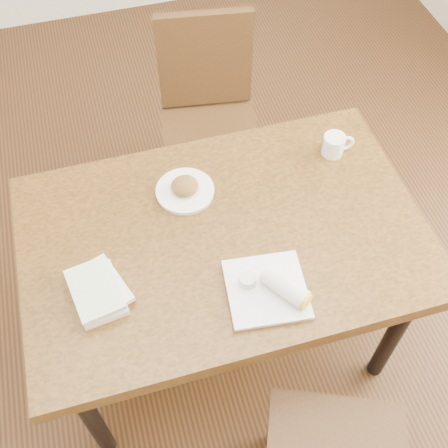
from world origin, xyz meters
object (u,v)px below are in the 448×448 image
object	(u,v)px
table	(224,246)
chair_far	(209,110)
plate_burrito	(272,289)
plate_scone	(185,189)
book_stack	(98,290)
coffee_mug	(335,144)

from	to	relation	value
table	chair_far	size ratio (longest dim) A/B	1.37
table	plate_burrito	xyz separation A→B (m)	(0.08, -0.25, 0.10)
table	chair_far	xyz separation A→B (m)	(0.16, 0.79, -0.12)
table	plate_scone	bearing A→B (deg)	112.24
chair_far	plate_scone	size ratio (longest dim) A/B	4.77
table	book_stack	size ratio (longest dim) A/B	5.69
chair_far	book_stack	distance (m)	1.09
coffee_mug	plate_scone	bearing A→B (deg)	-176.36
plate_scone	book_stack	bearing A→B (deg)	-137.61
plate_scone	plate_burrito	distance (m)	0.48
coffee_mug	plate_burrito	xyz separation A→B (m)	(-0.40, -0.48, -0.02)
coffee_mug	plate_burrito	size ratio (longest dim) A/B	0.45
book_stack	plate_burrito	bearing A→B (deg)	-15.26
chair_far	coffee_mug	distance (m)	0.68
table	plate_scone	world-z (taller)	plate_scone
plate_scone	chair_far	bearing A→B (deg)	68.02
table	book_stack	xyz separation A→B (m)	(-0.42, -0.11, 0.10)
table	plate_burrito	distance (m)	0.28
plate_scone	book_stack	distance (m)	0.46
plate_scone	coffee_mug	size ratio (longest dim) A/B	1.71
plate_burrito	plate_scone	bearing A→B (deg)	109.45
plate_scone	book_stack	size ratio (longest dim) A/B	0.87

